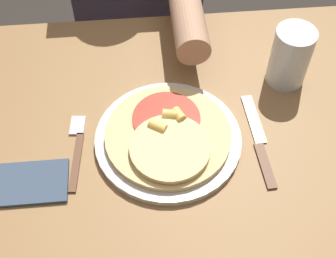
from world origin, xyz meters
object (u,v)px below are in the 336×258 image
fork (77,147)px  person_diner (139,0)px  plate (168,139)px  pizza (168,136)px  knife (259,141)px  dining_table (165,185)px  drinking_glass (290,57)px

fork → person_diner: person_diner is taller
plate → pizza: pizza is taller
knife → dining_table: bearing=-175.1°
drinking_glass → person_diner: bearing=126.0°
pizza → dining_table: bearing=-108.9°
person_diner → pizza: bearing=-86.7°
fork → drinking_glass: (0.44, 0.14, 0.06)m
plate → person_diner: 0.56m
dining_table → pizza: 0.14m
plate → person_diner: bearing=93.4°
plate → fork: 0.17m
drinking_glass → person_diner: person_diner is taller
fork → knife: size_ratio=0.80×
pizza → fork: pizza is taller
fork → person_diner: 0.57m
dining_table → knife: 0.21m
fork → drinking_glass: size_ratio=1.36×
pizza → fork: (-0.17, 0.01, -0.02)m
knife → drinking_glass: size_ratio=1.70×
pizza → fork: 0.18m
dining_table → plate: 0.12m
pizza → drinking_glass: 0.30m
fork → knife: (0.35, -0.02, 0.00)m
dining_table → pizza: pizza is taller
pizza → person_diner: (-0.03, 0.55, -0.11)m
plate → person_diner: person_diner is taller
pizza → drinking_glass: (0.26, 0.15, 0.04)m
drinking_glass → person_diner: (-0.29, 0.41, -0.15)m
drinking_glass → dining_table: bearing=-147.3°
knife → pizza: bearing=176.4°
dining_table → drinking_glass: drinking_glass is taller
dining_table → person_diner: size_ratio=1.14×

